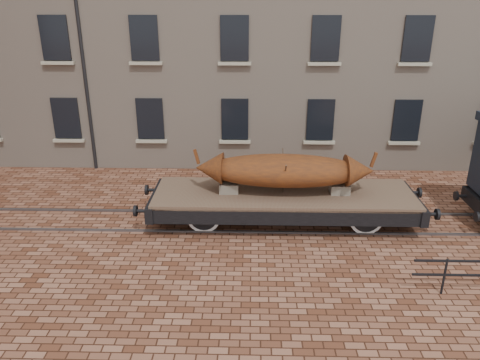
{
  "coord_description": "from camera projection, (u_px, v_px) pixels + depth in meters",
  "views": [
    {
      "loc": [
        -1.81,
        -13.77,
        7.04
      ],
      "look_at": [
        -2.18,
        0.5,
        1.3
      ],
      "focal_mm": 35.0,
      "sensor_mm": 36.0,
      "label": 1
    }
  ],
  "objects": [
    {
      "name": "flatcar_wagon",
      "position": [
        284.0,
        198.0,
        15.05
      ],
      "size": [
        9.33,
        2.53,
        1.41
      ],
      "color": "brown",
      "rests_on": "ground"
    },
    {
      "name": "rail_track",
      "position": [
        306.0,
        222.0,
        15.35
      ],
      "size": [
        30.0,
        1.52,
        0.06
      ],
      "color": "#59595E",
      "rests_on": "ground"
    },
    {
      "name": "iron_boat",
      "position": [
        284.0,
        170.0,
        14.69
      ],
      "size": [
        5.7,
        1.68,
        1.4
      ],
      "color": "brown",
      "rests_on": "flatcar_wagon"
    },
    {
      "name": "ground",
      "position": [
        306.0,
        223.0,
        15.36
      ],
      "size": [
        90.0,
        90.0,
        0.0
      ],
      "primitive_type": "plane",
      "color": "#542C1B"
    }
  ]
}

